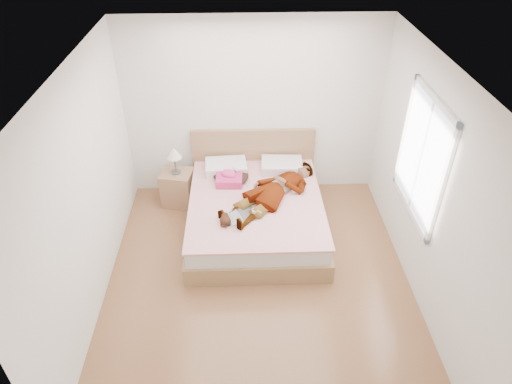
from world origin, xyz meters
TOP-DOWN VIEW (x-y plane):
  - ground at (0.00, 0.00)m, footprint 4.00×4.00m
  - woman at (0.24, 1.04)m, footprint 1.61×1.66m
  - hair at (-0.33, 1.49)m, footprint 0.65×0.72m
  - phone at (-0.26, 1.44)m, footprint 0.09×0.09m
  - room_shell at (1.77, 0.30)m, footprint 4.00×4.00m
  - bed at (0.00, 1.04)m, footprint 1.80×2.08m
  - towel at (-0.35, 1.34)m, footprint 0.37×0.32m
  - magazine at (-0.20, 0.58)m, footprint 0.53×0.43m
  - coffee_mug at (-0.01, 0.60)m, footprint 0.13×0.10m
  - plush_toy at (-0.39, 0.46)m, footprint 0.15×0.22m
  - nightstand at (-1.11, 1.61)m, footprint 0.50×0.46m

SIDE VIEW (x-z plane):
  - ground at x=0.00m, z-range 0.00..0.00m
  - bed at x=0.00m, z-range -0.22..0.78m
  - nightstand at x=-1.11m, z-range -0.16..0.77m
  - magazine at x=-0.20m, z-range 0.51..0.53m
  - hair at x=-0.33m, z-range 0.51..0.60m
  - coffee_mug at x=-0.01m, z-range 0.51..0.61m
  - plush_toy at x=-0.39m, z-range 0.51..0.63m
  - towel at x=-0.35m, z-range 0.49..0.68m
  - woman at x=0.24m, z-range 0.51..0.74m
  - phone at x=-0.26m, z-range 0.66..0.70m
  - room_shell at x=1.77m, z-range -0.50..3.50m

